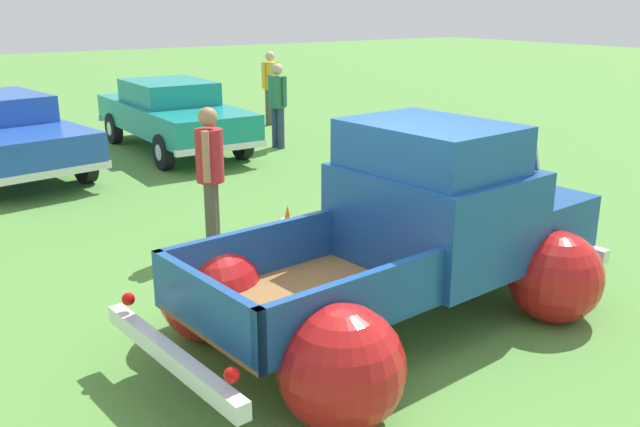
% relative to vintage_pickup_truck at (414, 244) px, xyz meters
% --- Properties ---
extents(ground_plane, '(80.00, 80.00, 0.00)m').
position_rel_vintage_pickup_truck_xyz_m(ground_plane, '(-0.39, -0.04, -0.76)').
color(ground_plane, '#548C3D').
extents(vintage_pickup_truck, '(4.78, 3.10, 1.96)m').
position_rel_vintage_pickup_truck_xyz_m(vintage_pickup_truck, '(0.00, 0.00, 0.00)').
color(vintage_pickup_truck, black).
rests_on(vintage_pickup_truck, ground).
extents(show_car_1, '(1.88, 4.69, 1.43)m').
position_rel_vintage_pickup_truck_xyz_m(show_car_1, '(1.19, 8.83, 0.03)').
color(show_car_1, black).
rests_on(show_car_1, ground).
extents(spectator_0, '(0.47, 0.48, 1.79)m').
position_rel_vintage_pickup_truck_xyz_m(spectator_0, '(-0.77, 2.90, 0.27)').
color(spectator_0, '#4C4742').
rests_on(spectator_0, ground).
extents(spectator_1, '(0.41, 0.54, 1.77)m').
position_rel_vintage_pickup_truck_xyz_m(spectator_1, '(3.12, 7.83, 0.26)').
color(spectator_1, navy).
rests_on(spectator_1, ground).
extents(spectator_2, '(0.54, 0.39, 1.81)m').
position_rel_vintage_pickup_truck_xyz_m(spectator_2, '(4.46, 10.43, 0.29)').
color(spectator_2, '#4C4742').
rests_on(spectator_2, ground).
extents(lane_cone_0, '(0.36, 0.36, 0.63)m').
position_rel_vintage_pickup_truck_xyz_m(lane_cone_0, '(1.45, 1.90, -0.45)').
color(lane_cone_0, black).
rests_on(lane_cone_0, ground).
extents(lane_cone_1, '(0.36, 0.36, 0.63)m').
position_rel_vintage_pickup_truck_xyz_m(lane_cone_1, '(-0.10, 2.18, -0.45)').
color(lane_cone_1, black).
rests_on(lane_cone_1, ground).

